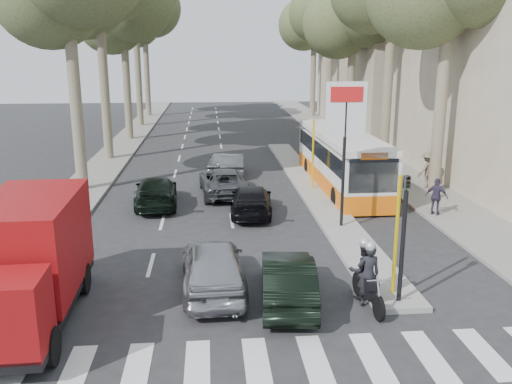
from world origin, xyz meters
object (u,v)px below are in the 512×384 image
(motorcycle, at_px, (366,274))
(red_truck, at_px, (27,261))
(silver_hatchback, at_px, (213,266))
(city_bus, at_px, (341,158))
(dark_hatchback, at_px, (288,279))

(motorcycle, bearing_deg, red_truck, 177.05)
(red_truck, distance_m, motorcycle, 8.73)
(red_truck, xyz_separation_m, motorcycle, (8.69, 0.26, -0.79))
(red_truck, bearing_deg, silver_hatchback, 15.73)
(city_bus, bearing_deg, red_truck, -130.58)
(red_truck, height_order, motorcycle, red_truck)
(city_bus, height_order, motorcycle, city_bus)
(city_bus, xyz_separation_m, motorcycle, (-2.42, -12.91, -0.64))
(dark_hatchback, xyz_separation_m, red_truck, (-6.61, -0.51, 0.98))
(dark_hatchback, relative_size, red_truck, 0.68)
(silver_hatchback, relative_size, city_bus, 0.41)
(dark_hatchback, bearing_deg, silver_hatchback, -19.16)
(motorcycle, bearing_deg, dark_hatchback, 168.37)
(silver_hatchback, relative_size, red_truck, 0.75)
(red_truck, height_order, city_bus, red_truck)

